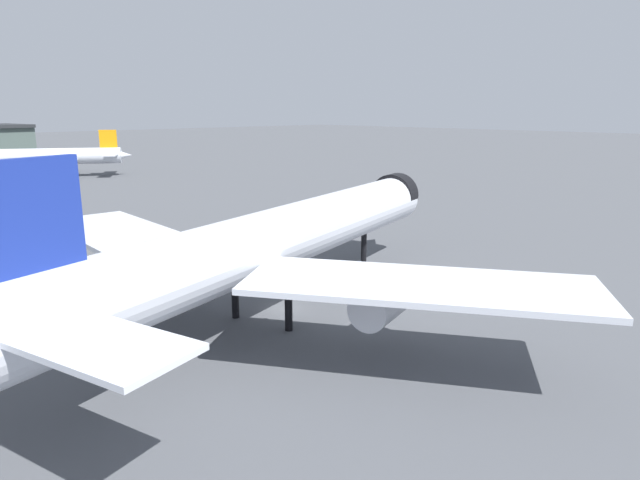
# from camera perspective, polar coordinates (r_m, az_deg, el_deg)

# --- Properties ---
(ground) EXTENTS (900.00, 900.00, 0.00)m
(ground) POSITION_cam_1_polar(r_m,az_deg,el_deg) (54.88, -3.61, -6.99)
(ground) COLOR #4C4F54
(airliner_near_gate) EXTENTS (62.55, 56.09, 16.54)m
(airliner_near_gate) POSITION_cam_1_polar(r_m,az_deg,el_deg) (50.81, -4.67, -0.09)
(airliner_near_gate) COLOR silver
(airliner_near_gate) RESTS_ON ground
(airliner_far_taxiway) EXTENTS (41.05, 36.81, 13.16)m
(airliner_far_taxiway) POSITION_cam_1_polar(r_m,az_deg,el_deg) (175.55, -26.24, 7.70)
(airliner_far_taxiway) COLOR silver
(airliner_far_taxiway) RESTS_ON ground
(service_truck_front) EXTENTS (5.90, 4.78, 3.00)m
(service_truck_front) POSITION_cam_1_polar(r_m,az_deg,el_deg) (85.14, -19.65, 0.75)
(service_truck_front) COLOR black
(service_truck_front) RESTS_ON ground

